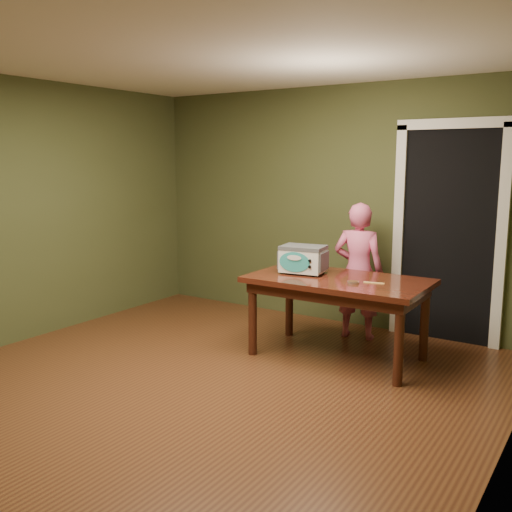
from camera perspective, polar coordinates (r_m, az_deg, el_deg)
name	(u,v)px	position (r m, az deg, el deg)	size (l,w,h in m)	color
floor	(187,393)	(4.64, -6.93, -13.44)	(5.00, 5.00, 0.00)	brown
room_shell	(182,174)	(4.27, -7.40, 8.15)	(4.52, 5.02, 2.61)	#404625
doorway	(456,233)	(6.25, 19.35, 2.15)	(1.10, 0.66, 2.25)	black
dining_table	(338,289)	(5.24, 8.20, -3.26)	(1.61, 0.92, 0.75)	#37130C
toy_oven	(303,258)	(5.37, 4.73, -0.24)	(0.46, 0.34, 0.26)	#4C4F54
baking_pan	(353,282)	(5.01, 9.69, -2.60)	(0.10, 0.10, 0.02)	silver
spatula	(374,283)	(5.05, 11.72, -2.65)	(0.18, 0.03, 0.01)	#FFD16E
child	(358,271)	(5.87, 10.19, -1.48)	(0.51, 0.33, 1.39)	#E45D8A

